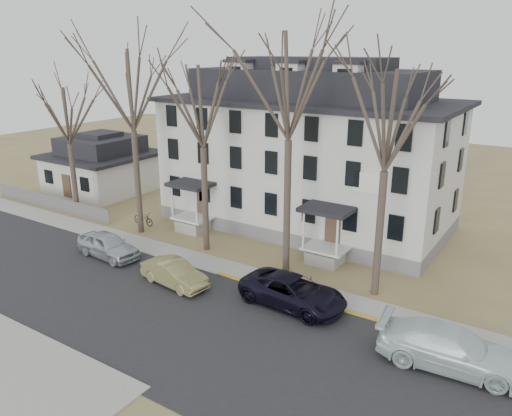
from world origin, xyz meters
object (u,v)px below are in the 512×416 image
Objects in this scene: car_navy at (293,292)px; bicycle_left at (143,219)px; boarding_house at (307,153)px; car_white at (450,349)px; small_house at (103,166)px; tree_bungalow at (66,112)px; tree_far_left at (130,84)px; tree_mid_right at (389,114)px; car_silver at (108,246)px; tree_mid_left at (202,101)px; tree_center at (290,79)px; car_tan at (174,274)px.

car_navy is 2.98× the size of bicycle_left.
car_white is at bearing -43.59° from boarding_house.
tree_bungalow reaches higher than small_house.
tree_far_left is 1.08× the size of tree_mid_right.
bicycle_left is (-0.86, 1.10, -9.85)m from tree_far_left.
tree_mid_left is at bearing -40.47° from car_silver.
tree_center reaches higher than car_white.
tree_bungalow reaches higher than car_white.
tree_mid_right is (8.50, -8.15, 4.22)m from boarding_house.
car_white is at bearing -8.82° from tree_bungalow.
tree_bungalow is 12.17m from car_silver.
tree_center is (6.00, 0.00, 1.48)m from tree_mid_left.
tree_mid_right is 10.00m from car_navy.
small_house reaches higher than bicycle_left.
car_navy is at bearing -22.96° from tree_mid_left.
car_navy is (5.46, -11.74, -4.60)m from boarding_house.
tree_mid_left is 3.01× the size of car_tan.
car_navy is at bearing -106.45° from bicycle_left.
car_tan is (18.81, -11.31, -1.55)m from small_house.
tree_bungalow is at bearing -57.16° from small_house.
car_silver is at bearing -155.02° from bicycle_left.
tree_mid_right reaches higher than car_silver.
tree_bungalow is 5.72× the size of bicycle_left.
tree_mid_left is at bearing 70.88° from car_navy.
tree_center is 2.52× the size of car_white.
tree_bungalow reaches higher than car_tan.
car_silver is (8.65, -4.41, -7.34)m from tree_bungalow.
car_white is at bearing -86.28° from car_silver.
tree_mid_left reaches higher than boarding_house.
tree_bungalow is (-24.50, 0.00, -1.48)m from tree_mid_right.
car_silver is (-7.35, -12.57, -4.60)m from boarding_house.
tree_center is 15.26m from car_white.
car_silver is 1.08× the size of car_tan.
boarding_house is 10.39m from tree_center.
tree_far_left is 2.35× the size of car_white.
tree_mid_right is 2.27× the size of car_navy.
tree_bungalow is 22.96m from car_navy.
car_tan is at bearing 106.80° from car_navy.
tree_center is 2.62× the size of car_navy.
car_navy is (25.46, -9.78, -1.47)m from small_house.
tree_far_left is 1.27× the size of tree_bungalow.
car_white is at bearing -43.20° from tree_mid_right.
car_white is (14.54, 0.56, 0.15)m from car_tan.
tree_mid_left is 2.27× the size of car_navy.
car_silver is (12.65, -10.61, -1.47)m from small_house.
tree_mid_right is (17.50, 0.00, -0.74)m from tree_far_left.
tree_bungalow reaches higher than car_navy.
car_white reaches higher than car_navy.
car_silver is at bearing -120.32° from boarding_house.
tree_mid_right is at bearing -43.81° from boarding_house.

